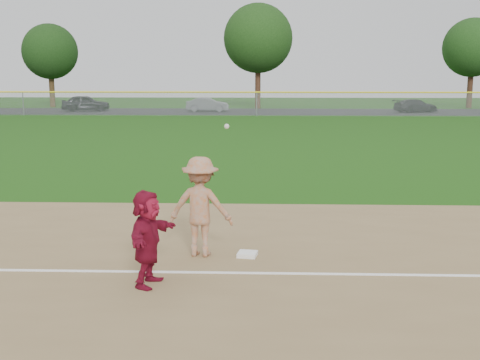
{
  "coord_description": "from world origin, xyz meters",
  "views": [
    {
      "loc": [
        0.46,
        -11.04,
        3.52
      ],
      "look_at": [
        0.0,
        1.5,
        1.3
      ],
      "focal_mm": 45.0,
      "sensor_mm": 36.0,
      "label": 1
    }
  ],
  "objects_px": {
    "car_left": "(86,103)",
    "car_mid": "(207,104)",
    "base_runner": "(148,238)",
    "car_right": "(416,106)",
    "first_base": "(247,254)"
  },
  "relations": [
    {
      "from": "base_runner",
      "to": "car_right",
      "type": "height_order",
      "value": "base_runner"
    },
    {
      "from": "first_base",
      "to": "base_runner",
      "type": "relative_size",
      "value": 0.22
    },
    {
      "from": "car_mid",
      "to": "car_right",
      "type": "bearing_deg",
      "value": -93.24
    },
    {
      "from": "car_left",
      "to": "car_right",
      "type": "xyz_separation_m",
      "value": [
        31.06,
        -0.73,
        -0.16
      ]
    },
    {
      "from": "car_left",
      "to": "first_base",
      "type": "bearing_deg",
      "value": -174.65
    },
    {
      "from": "base_runner",
      "to": "car_left",
      "type": "xyz_separation_m",
      "value": [
        -14.96,
        47.56,
        -0.06
      ]
    },
    {
      "from": "car_right",
      "to": "base_runner",
      "type": "bearing_deg",
      "value": 141.11
    },
    {
      "from": "base_runner",
      "to": "car_left",
      "type": "distance_m",
      "value": 49.86
    },
    {
      "from": "car_left",
      "to": "car_mid",
      "type": "distance_m",
      "value": 11.69
    },
    {
      "from": "first_base",
      "to": "car_right",
      "type": "xyz_separation_m",
      "value": [
        14.47,
        45.16,
        0.55
      ]
    },
    {
      "from": "first_base",
      "to": "car_right",
      "type": "distance_m",
      "value": 47.43
    },
    {
      "from": "first_base",
      "to": "car_left",
      "type": "distance_m",
      "value": 48.8
    },
    {
      "from": "car_mid",
      "to": "first_base",
      "type": "bearing_deg",
      "value": -175.65
    },
    {
      "from": "car_mid",
      "to": "car_left",
      "type": "bearing_deg",
      "value": 87.1
    },
    {
      "from": "base_runner",
      "to": "car_mid",
      "type": "distance_m",
      "value": 47.44
    }
  ]
}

